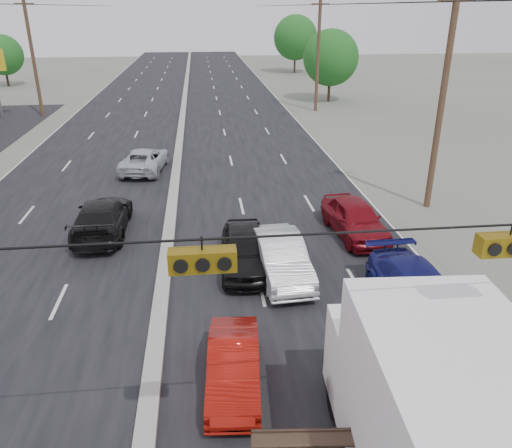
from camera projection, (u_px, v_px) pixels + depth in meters
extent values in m
cube|color=black|center=(180.00, 140.00, 37.03)|extent=(20.00, 160.00, 0.02)
cube|color=gray|center=(180.00, 138.00, 36.99)|extent=(0.50, 160.00, 0.20)
cylinder|color=#422D1E|center=(33.00, 58.00, 42.87)|extent=(0.30, 0.30, 10.00)
cube|color=#422D1E|center=(24.00, 4.00, 41.16)|extent=(1.60, 0.12, 0.12)
cylinder|color=#422D1E|center=(442.00, 104.00, 22.64)|extent=(0.30, 0.30, 10.00)
cube|color=#422D1E|center=(457.00, 0.00, 20.93)|extent=(1.60, 0.12, 0.12)
cylinder|color=#422D1E|center=(318.00, 55.00, 45.42)|extent=(0.30, 0.30, 10.00)
cube|color=#422D1E|center=(320.00, 4.00, 43.71)|extent=(1.60, 0.12, 0.12)
cylinder|color=black|center=(100.00, 244.00, 7.38)|extent=(25.00, 0.04, 0.04)
cube|color=#72590C|center=(203.00, 260.00, 7.67)|extent=(1.05, 0.30, 0.35)
cube|color=#72590C|center=(508.00, 244.00, 8.18)|extent=(1.05, 0.30, 0.35)
cylinder|color=#382619|center=(7.00, 77.00, 61.69)|extent=(0.28, 0.28, 2.16)
sphere|color=#16551A|center=(3.00, 55.00, 60.64)|extent=(4.80, 4.80, 4.80)
cylinder|color=#382619|center=(329.00, 89.00, 51.73)|extent=(0.28, 0.28, 2.52)
sphere|color=#16551A|center=(331.00, 58.00, 50.50)|extent=(5.60, 5.60, 5.60)
cylinder|color=#382619|center=(295.00, 63.00, 74.54)|extent=(0.28, 0.28, 2.88)
sphere|color=#16551A|center=(295.00, 38.00, 73.14)|extent=(6.40, 6.40, 6.40)
cube|color=white|center=(388.00, 356.00, 11.80)|extent=(2.89, 2.35, 2.07)
cylinder|color=black|center=(337.00, 397.00, 11.85)|extent=(0.41, 1.05, 1.03)
cylinder|color=black|center=(437.00, 393.00, 11.96)|extent=(0.41, 1.05, 1.03)
imported|color=maroon|center=(234.00, 367.00, 12.70)|extent=(1.59, 3.82, 1.23)
imported|color=black|center=(245.00, 250.00, 18.51)|extent=(1.99, 4.53, 1.52)
imported|color=silver|center=(281.00, 257.00, 17.96)|extent=(1.89, 4.66, 1.50)
imported|color=navy|center=(418.00, 294.00, 15.64)|extent=(2.28, 5.25, 1.51)
imported|color=maroon|center=(355.00, 219.00, 21.19)|extent=(2.26, 4.71, 1.55)
imported|color=black|center=(102.00, 217.00, 21.37)|extent=(2.15, 5.21, 1.51)
imported|color=#B9BBC2|center=(144.00, 160.00, 29.68)|extent=(2.85, 5.14, 1.36)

